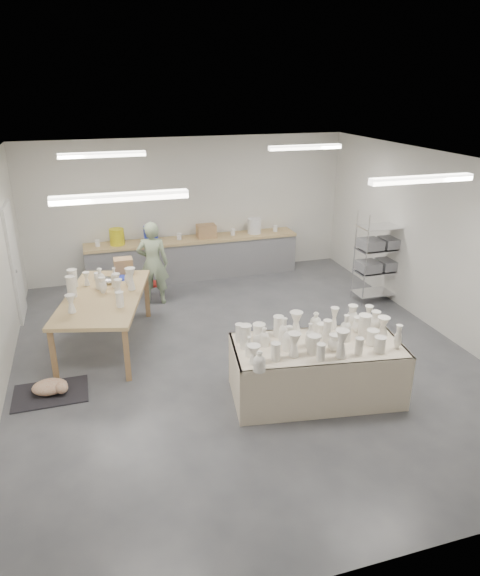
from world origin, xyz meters
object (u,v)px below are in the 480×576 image
object	(u,v)px
work_table	(105,292)
red_stool	(153,285)
potter	(153,263)
drying_table	(316,367)

from	to	relation	value
work_table	red_stool	world-z (taller)	work_table
work_table	red_stool	xyz separation A→B (m)	(0.96, 1.68, -0.61)
potter	red_stool	xyz separation A→B (m)	(-0.00, 0.27, -0.54)
drying_table	red_stool	distance (m)	4.48
potter	red_stool	size ratio (longest dim) A/B	4.87
drying_table	red_stool	size ratio (longest dim) A/B	7.13
drying_table	potter	world-z (taller)	potter
drying_table	red_stool	world-z (taller)	drying_table
red_stool	drying_table	bearing A→B (deg)	-68.52
potter	red_stool	distance (m)	0.61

